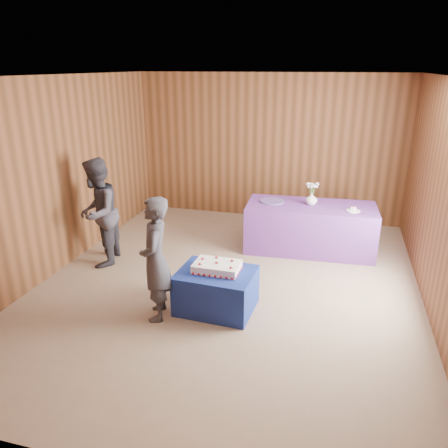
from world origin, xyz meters
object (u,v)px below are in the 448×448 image
at_px(cake_table, 216,290).
at_px(guest_left, 155,259).
at_px(guest_right, 98,213).
at_px(serving_table, 310,228).
at_px(sheet_cake, 217,267).
at_px(vase, 311,199).

xyz_separation_m(cake_table, guest_left, (-0.62, -0.34, 0.49)).
xyz_separation_m(guest_left, guest_right, (-1.40, 1.15, 0.06)).
xyz_separation_m(serving_table, guest_right, (-2.96, -1.33, 0.42)).
xyz_separation_m(serving_table, sheet_cake, (-0.94, -2.11, 0.17)).
xyz_separation_m(vase, guest_left, (-1.55, -2.52, -0.11)).
distance_m(vase, guest_right, 3.25).
bearing_deg(sheet_cake, serving_table, 67.06).
relative_size(guest_left, guest_right, 0.92).
bearing_deg(serving_table, sheet_cake, -117.00).
bearing_deg(guest_right, serving_table, 100.97).
xyz_separation_m(sheet_cake, vase, (0.93, 2.15, 0.29)).
bearing_deg(guest_right, guest_left, 37.24).
bearing_deg(vase, serving_table, -73.42).
bearing_deg(vase, cake_table, -113.10).
relative_size(vase, guest_right, 0.12).
bearing_deg(cake_table, guest_left, -148.19).
xyz_separation_m(cake_table, guest_right, (-2.02, 0.82, 0.55)).
distance_m(serving_table, vase, 0.47).
relative_size(vase, guest_left, 0.13).
height_order(cake_table, serving_table, serving_table).
xyz_separation_m(serving_table, guest_left, (-1.56, -2.49, 0.36)).
height_order(cake_table, sheet_cake, sheet_cake).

